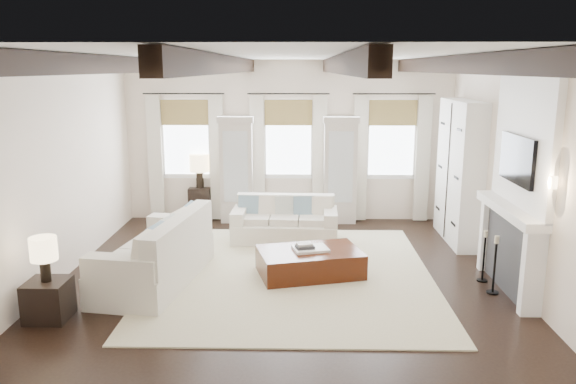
{
  "coord_description": "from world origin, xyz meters",
  "views": [
    {
      "loc": [
        0.23,
        -7.44,
        3.04
      ],
      "look_at": [
        0.05,
        1.09,
        1.15
      ],
      "focal_mm": 35.0,
      "sensor_mm": 36.0,
      "label": 1
    }
  ],
  "objects_px": {
    "ottoman": "(310,263)",
    "side_table_front": "(48,300)",
    "sofa_back": "(285,223)",
    "side_table_back": "(201,203)",
    "sofa_left": "(159,256)"
  },
  "relations": [
    {
      "from": "ottoman",
      "to": "side_table_front",
      "type": "bearing_deg",
      "value": -168.91
    },
    {
      "from": "side_table_front",
      "to": "side_table_back",
      "type": "relative_size",
      "value": 0.75
    },
    {
      "from": "sofa_left",
      "to": "side_table_back",
      "type": "relative_size",
      "value": 3.68
    },
    {
      "from": "ottoman",
      "to": "side_table_back",
      "type": "relative_size",
      "value": 2.25
    },
    {
      "from": "sofa_left",
      "to": "side_table_back",
      "type": "bearing_deg",
      "value": 90.29
    },
    {
      "from": "sofa_back",
      "to": "sofa_left",
      "type": "relative_size",
      "value": 0.77
    },
    {
      "from": "sofa_back",
      "to": "side_table_front",
      "type": "relative_size",
      "value": 3.81
    },
    {
      "from": "sofa_back",
      "to": "ottoman",
      "type": "height_order",
      "value": "sofa_back"
    },
    {
      "from": "sofa_back",
      "to": "side_table_front",
      "type": "height_order",
      "value": "sofa_back"
    },
    {
      "from": "side_table_back",
      "to": "ottoman",
      "type": "bearing_deg",
      "value": -55.58
    },
    {
      "from": "side_table_front",
      "to": "side_table_back",
      "type": "xyz_separation_m",
      "value": [
        1.06,
        4.76,
        0.08
      ]
    },
    {
      "from": "sofa_back",
      "to": "side_table_front",
      "type": "xyz_separation_m",
      "value": [
        -2.83,
        -3.31,
        -0.07
      ]
    },
    {
      "from": "sofa_left",
      "to": "ottoman",
      "type": "xyz_separation_m",
      "value": [
        2.17,
        0.33,
        -0.2
      ]
    },
    {
      "from": "sofa_back",
      "to": "side_table_back",
      "type": "relative_size",
      "value": 2.85
    },
    {
      "from": "ottoman",
      "to": "side_table_back",
      "type": "distance_m",
      "value": 3.87
    }
  ]
}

